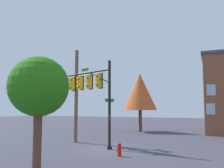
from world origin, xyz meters
name	(u,v)px	position (x,y,z in m)	size (l,w,h in m)	color
ground_plane	(109,149)	(0.00, 0.00, 0.00)	(120.00, 120.00, 0.00)	#3D3D49
signal_pole_assembly	(90,87)	(2.03, -0.81, 4.65)	(5.09, 2.53, 6.48)	black
utility_pole	(76,94)	(4.11, -2.16, 4.17)	(1.15, 1.53, 8.12)	brown
fire_hydrant	(119,150)	(-1.56, 2.12, 0.41)	(0.33, 0.24, 0.83)	red
tree_near	(39,87)	(1.06, 6.57, 4.00)	(3.02, 3.02, 5.55)	brown
tree_far	(140,92)	(1.55, -13.71, 5.06)	(4.26, 4.26, 7.44)	brown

